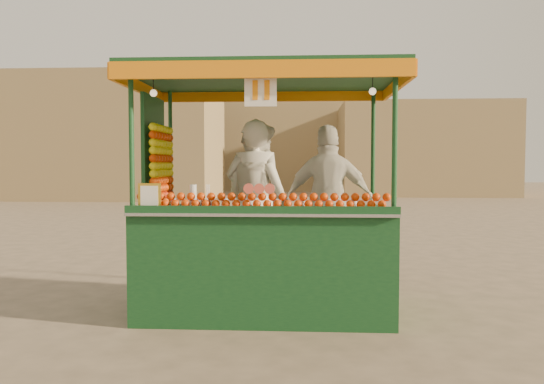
# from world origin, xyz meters

# --- Properties ---
(ground) EXTENTS (90.00, 90.00, 0.00)m
(ground) POSITION_xyz_m (0.00, 0.00, 0.00)
(ground) COLOR brown
(ground) RESTS_ON ground
(building_left) EXTENTS (10.00, 6.00, 6.00)m
(building_left) POSITION_xyz_m (-9.00, 20.00, 3.00)
(building_left) COLOR olive
(building_left) RESTS_ON ground
(building_right) EXTENTS (9.00, 6.00, 5.00)m
(building_right) POSITION_xyz_m (7.00, 24.00, 2.50)
(building_right) COLOR olive
(building_right) RESTS_ON ground
(building_center) EXTENTS (14.00, 7.00, 7.00)m
(building_center) POSITION_xyz_m (-2.00, 30.00, 3.50)
(building_center) COLOR olive
(building_center) RESTS_ON ground
(juice_cart) EXTENTS (3.02, 1.95, 2.74)m
(juice_cart) POSITION_xyz_m (-0.17, -0.12, 0.89)
(juice_cart) COLOR #0F371B
(juice_cart) RESTS_ON ground
(vendor_left) EXTENTS (0.73, 0.50, 1.91)m
(vendor_left) POSITION_xyz_m (-0.25, 0.21, 1.27)
(vendor_left) COLOR beige
(vendor_left) RESTS_ON ground
(vendor_middle) EXTENTS (1.14, 1.15, 1.88)m
(vendor_middle) POSITION_xyz_m (-0.23, 0.35, 1.26)
(vendor_middle) COLOR silver
(vendor_middle) RESTS_ON ground
(vendor_right) EXTENTS (1.10, 0.50, 1.85)m
(vendor_right) POSITION_xyz_m (0.64, 0.33, 1.25)
(vendor_right) COLOR beige
(vendor_right) RESTS_ON ground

